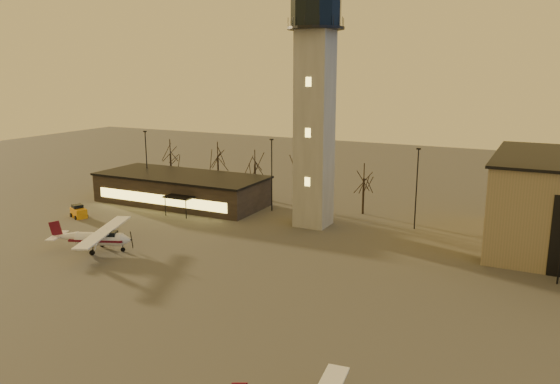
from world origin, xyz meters
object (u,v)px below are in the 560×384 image
cessna_rear (101,241)px  control_tower (315,95)px  service_cart (79,213)px  terminal (181,189)px

cessna_rear → control_tower: bearing=28.0°
control_tower → service_cart: size_ratio=10.77×
cessna_rear → service_cart: cessna_rear is taller
control_tower → cessna_rear: control_tower is taller
service_cart → cessna_rear: bearing=-10.7°
control_tower → cessna_rear: 30.03m
control_tower → service_cart: (-29.60, -10.71, -15.68)m
terminal → service_cart: size_ratio=8.39×
control_tower → terminal: 26.24m
control_tower → cessna_rear: size_ratio=2.74×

